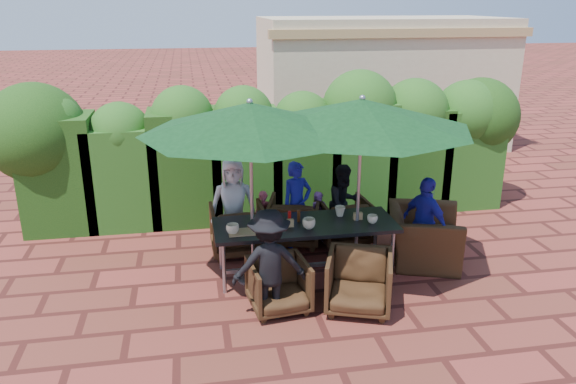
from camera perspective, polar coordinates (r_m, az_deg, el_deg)
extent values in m
plane|color=maroon|center=(7.90, 1.16, -8.18)|extent=(80.00, 80.00, 0.00)
cube|color=black|center=(7.57, 1.75, -3.37)|extent=(2.46, 0.90, 0.05)
cube|color=gray|center=(7.82, 1.71, -7.48)|extent=(2.26, 0.05, 0.05)
cylinder|color=gray|center=(7.28, -6.51, -7.71)|extent=(0.05, 0.05, 0.70)
cylinder|color=gray|center=(7.91, -6.86, -5.46)|extent=(0.05, 0.05, 0.70)
cylinder|color=gray|center=(7.72, 10.54, -6.31)|extent=(0.05, 0.05, 0.70)
cylinder|color=gray|center=(8.31, 8.88, -4.31)|extent=(0.05, 0.05, 0.70)
cylinder|color=gray|center=(7.74, -3.52, -8.70)|extent=(0.44, 0.44, 0.03)
cylinder|color=gray|center=(7.26, -3.71, -0.38)|extent=(0.04, 0.04, 2.40)
cone|color=black|center=(7.00, -3.88, 7.53)|extent=(2.79, 2.79, 0.38)
sphere|color=gray|center=(6.96, -3.92, 9.15)|extent=(0.08, 0.08, 0.08)
cylinder|color=gray|center=(8.02, 6.83, -7.75)|extent=(0.44, 0.44, 0.03)
cylinder|color=gray|center=(7.57, 7.18, 0.30)|extent=(0.04, 0.04, 2.40)
cone|color=black|center=(7.31, 7.50, 7.90)|extent=(2.92, 2.92, 0.38)
sphere|color=gray|center=(7.27, 7.57, 9.45)|extent=(0.08, 0.08, 0.08)
imported|color=black|center=(8.38, -5.14, -3.58)|extent=(0.80, 0.75, 0.81)
imported|color=black|center=(8.68, 0.66, -2.72)|extent=(0.94, 0.91, 0.80)
imported|color=black|center=(8.76, 5.64, -2.69)|extent=(0.80, 0.75, 0.77)
imported|color=black|center=(6.87, -0.94, -9.22)|extent=(0.76, 0.73, 0.71)
imported|color=black|center=(6.92, 7.23, -8.79)|extent=(0.97, 0.94, 0.79)
imported|color=black|center=(8.28, 13.64, -3.58)|extent=(1.09, 1.33, 1.01)
imported|color=silver|center=(8.43, -5.58, -1.24)|extent=(0.71, 0.44, 1.41)
imported|color=#1B1C95|center=(8.50, 0.91, -1.27)|extent=(0.58, 0.52, 1.33)
imported|color=black|center=(8.69, 5.71, -1.19)|extent=(0.69, 0.56, 1.25)
imported|color=black|center=(6.60, -1.92, -7.35)|extent=(0.87, 0.40, 1.35)
imported|color=#1B1C95|center=(8.03, 13.76, -3.10)|extent=(0.68, 0.87, 1.32)
imported|color=#C34557|center=(8.67, -2.49, -2.60)|extent=(0.36, 0.32, 0.84)
imported|color=purple|center=(8.71, 3.17, -2.58)|extent=(0.35, 0.31, 0.82)
imported|color=#268D2B|center=(11.77, 5.23, 5.36)|extent=(1.69, 0.94, 1.72)
imported|color=#C34557|center=(12.34, 7.82, 5.60)|extent=(0.84, 0.62, 1.59)
imported|color=#97999F|center=(12.40, 11.64, 5.48)|extent=(1.12, 0.78, 1.60)
imported|color=beige|center=(7.24, -5.65, -3.76)|extent=(0.17, 0.17, 0.13)
imported|color=beige|center=(7.52, -2.48, -2.87)|extent=(0.13, 0.13, 0.12)
imported|color=beige|center=(7.37, 2.13, -3.22)|extent=(0.17, 0.17, 0.14)
imported|color=beige|center=(7.83, 5.31, -1.95)|extent=(0.15, 0.15, 0.14)
imported|color=beige|center=(7.64, 8.56, -2.73)|extent=(0.14, 0.14, 0.11)
cylinder|color=#B20C0A|center=(7.54, 0.15, -2.56)|extent=(0.04, 0.04, 0.17)
cylinder|color=#4C230C|center=(7.58, 1.09, -2.44)|extent=(0.04, 0.04, 0.17)
cube|color=#A47C4F|center=(7.28, -4.68, -4.09)|extent=(0.35, 0.25, 0.02)
cube|color=tan|center=(7.43, 0.11, -3.17)|extent=(0.12, 0.06, 0.10)
cube|color=tan|center=(7.73, 7.11, -2.44)|extent=(0.12, 0.06, 0.10)
cube|color=#14360E|center=(9.80, -22.15, 1.77)|extent=(1.15, 0.95, 1.89)
sphere|color=#14360E|center=(9.60, -22.77, 6.58)|extent=(0.90, 0.90, 0.90)
cube|color=#14360E|center=(9.66, -16.28, 1.55)|extent=(1.15, 0.95, 1.68)
sphere|color=#14360E|center=(9.48, -16.69, 5.83)|extent=(0.98, 0.98, 0.98)
cube|color=#14360E|center=(9.57, -10.39, 2.53)|extent=(1.15, 0.95, 1.90)
sphere|color=#14360E|center=(9.37, -10.69, 7.52)|extent=(1.02, 1.02, 1.02)
cube|color=#14360E|center=(9.61, -4.41, 2.81)|extent=(1.15, 0.95, 1.88)
sphere|color=#14360E|center=(9.41, -4.54, 7.75)|extent=(1.00, 1.00, 1.00)
cube|color=#14360E|center=(9.77, 1.44, 2.76)|extent=(1.15, 0.95, 1.76)
sphere|color=#14360E|center=(9.58, 1.48, 7.26)|extent=(1.00, 1.00, 1.00)
cube|color=#14360E|center=(9.99, 7.09, 3.57)|extent=(1.15, 0.95, 1.96)
sphere|color=#14360E|center=(9.79, 7.30, 8.54)|extent=(1.28, 1.28, 1.28)
cube|color=#14360E|center=(10.34, 12.40, 3.42)|extent=(1.15, 0.95, 1.83)
sphere|color=#14360E|center=(10.16, 12.72, 7.85)|extent=(1.20, 1.20, 1.20)
cube|color=#14360E|center=(10.76, 17.33, 3.48)|extent=(1.15, 0.95, 1.79)
sphere|color=#14360E|center=(10.59, 17.75, 7.62)|extent=(1.19, 1.19, 1.19)
sphere|color=#14360E|center=(9.80, -24.23, 5.49)|extent=(1.60, 1.60, 1.60)
sphere|color=#14360E|center=(10.83, 18.88, 7.27)|extent=(1.40, 1.40, 1.40)
cube|color=beige|center=(14.86, 9.35, 10.93)|extent=(6.00, 3.00, 3.20)
cube|color=tan|center=(13.39, 11.75, 15.54)|extent=(6.20, 0.25, 0.20)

